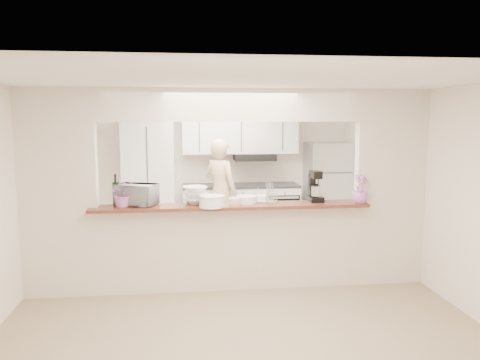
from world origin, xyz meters
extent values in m
plane|color=tan|center=(0.00, 0.00, 0.00)|extent=(6.00, 6.00, 0.00)
cube|color=beige|center=(0.00, 1.55, 0.01)|extent=(5.00, 2.90, 0.01)
cube|color=silver|center=(-2.05, 0.00, 1.25)|extent=(0.90, 0.15, 2.50)
cube|color=silver|center=(2.05, 0.00, 1.25)|extent=(0.90, 0.15, 2.50)
cube|color=silver|center=(0.00, 0.00, 2.30)|extent=(3.20, 0.15, 0.40)
cube|color=silver|center=(0.00, 0.00, 0.53)|extent=(3.20, 0.15, 1.05)
cube|color=brown|center=(0.00, -0.05, 1.07)|extent=(3.40, 0.38, 0.04)
cube|color=silver|center=(-1.20, 2.70, 1.05)|extent=(0.90, 0.60, 2.10)
cube|color=silver|center=(0.45, 2.70, 0.45)|extent=(2.10, 0.60, 0.90)
cube|color=#323234|center=(0.45, 2.70, 0.92)|extent=(2.10, 0.62, 0.04)
cube|color=silver|center=(0.45, 2.83, 1.88)|extent=(2.10, 0.35, 0.75)
cube|color=black|center=(0.70, 2.72, 1.44)|extent=(0.75, 0.45, 0.12)
cube|color=black|center=(1.20, 2.40, 0.50)|extent=(0.55, 0.02, 0.55)
cube|color=#A9A9AE|center=(2.05, 2.65, 0.85)|extent=(0.75, 0.70, 1.70)
imported|color=#D16FAB|center=(-1.30, -0.06, 1.25)|extent=(0.34, 0.32, 0.31)
cylinder|color=black|center=(-1.40, 0.07, 1.23)|extent=(0.08, 0.08, 0.28)
cylinder|color=black|center=(-1.40, 0.07, 1.42)|extent=(0.03, 0.03, 0.10)
cylinder|color=black|center=(-1.40, 0.07, 1.21)|extent=(0.07, 0.07, 0.24)
cylinder|color=black|center=(-1.40, 0.07, 1.38)|extent=(0.02, 0.02, 0.08)
imported|color=#9FA0A4|center=(-1.15, 0.05, 1.22)|extent=(0.55, 0.46, 0.26)
imported|color=white|center=(-0.44, 0.05, 1.20)|extent=(0.37, 0.37, 0.21)
cylinder|color=white|center=(-0.25, -0.19, 1.16)|extent=(0.30, 0.30, 0.13)
cylinder|color=white|center=(-0.25, -0.19, 1.23)|extent=(0.31, 0.31, 0.01)
cylinder|color=white|center=(0.20, 0.03, 1.13)|extent=(0.24, 0.24, 0.08)
cylinder|color=white|center=(0.20, 0.03, 1.18)|extent=(0.25, 0.25, 0.01)
cylinder|color=maroon|center=(0.20, 0.08, 1.13)|extent=(0.15, 0.15, 0.07)
cylinder|color=beige|center=(0.05, -0.03, 1.13)|extent=(0.17, 0.17, 0.08)
cube|color=silver|center=(0.45, 0.05, 1.10)|extent=(0.31, 0.25, 0.02)
cube|color=white|center=(0.45, 0.05, 1.14)|extent=(0.15, 0.15, 0.07)
cube|color=black|center=(1.09, 0.05, 1.12)|extent=(0.17, 0.26, 0.07)
cube|color=black|center=(1.09, 0.14, 1.30)|extent=(0.11, 0.09, 0.28)
cube|color=black|center=(1.09, 0.04, 1.44)|extent=(0.11, 0.23, 0.09)
cylinder|color=#B7B7BC|center=(1.09, -0.01, 1.23)|extent=(0.13, 0.13, 0.12)
imported|color=#B36BC7|center=(1.60, -0.15, 1.27)|extent=(0.25, 0.25, 0.36)
imported|color=tan|center=(0.04, 2.19, 0.89)|extent=(0.76, 0.76, 1.79)
camera|label=1|loc=(-0.55, -5.68, 2.14)|focal=35.00mm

